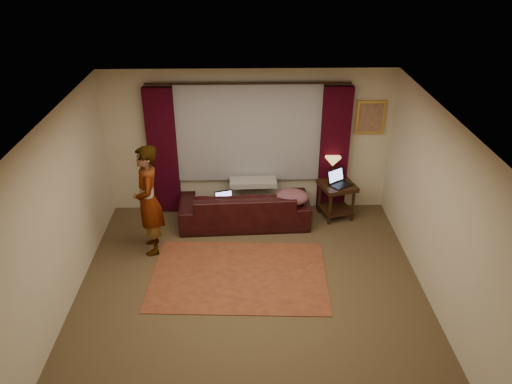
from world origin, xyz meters
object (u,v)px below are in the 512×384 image
tiffany_lamp (332,169)px  person (148,201)px  laptop_sofa (226,200)px  end_table (336,200)px  laptop_table (341,178)px  sofa (244,200)px

tiffany_lamp → person: (-3.03, -1.10, 0.01)m
person → tiffany_lamp: bearing=97.4°
laptop_sofa → end_table: 2.01m
laptop_sofa → laptop_table: size_ratio=0.87×
laptop_sofa → tiffany_lamp: 1.96m
tiffany_lamp → end_table: bearing=-54.5°
person → sofa: bearing=105.5°
end_table → person: (-3.13, -0.97, 0.57)m
sofa → laptop_sofa: size_ratio=6.56×
laptop_sofa → person: person is taller
laptop_table → laptop_sofa: bearing=154.0°
end_table → tiffany_lamp: tiffany_lamp is taller
tiffany_lamp → laptop_table: bearing=-54.5°
laptop_sofa → laptop_table: laptop_table is taller
laptop_table → person: (-3.17, -0.91, 0.11)m
end_table → laptop_table: 0.47m
end_table → sofa: bearing=-173.7°
laptop_table → person: 3.30m
end_table → person: 3.32m
end_table → tiffany_lamp: (-0.09, 0.13, 0.56)m
end_table → tiffany_lamp: bearing=125.5°
laptop_sofa → sofa: bearing=16.4°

